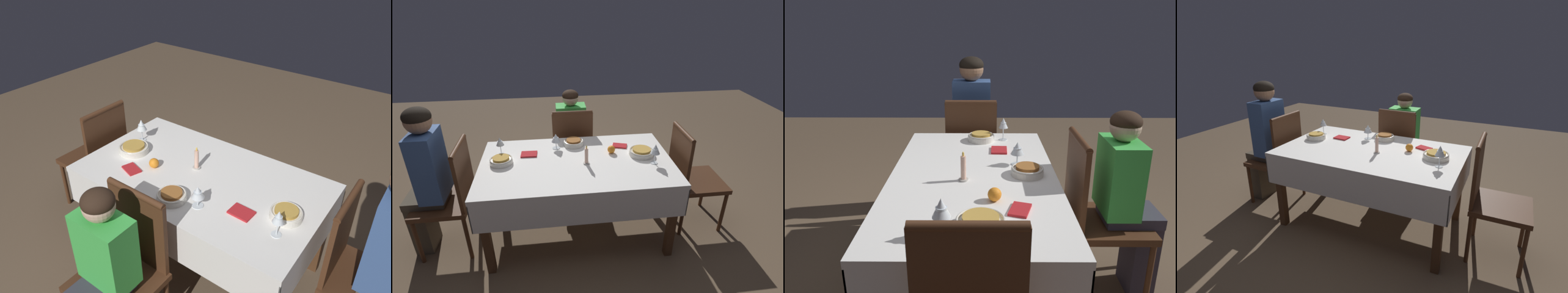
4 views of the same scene
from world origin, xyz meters
The scene contains 16 objects.
ground_plane centered at (0.00, 0.00, 0.00)m, with size 8.00×8.00×0.00m, color brown.
dining_table centered at (0.00, 0.00, 0.64)m, with size 1.56×0.91×0.72m.
chair_west centered at (-1.01, -0.04, 0.52)m, with size 0.43×0.43×0.95m.
chair_north centered at (0.01, 0.68, 0.52)m, with size 0.43×0.43×0.95m.
person_adult_denim centered at (-1.16, -0.04, 0.70)m, with size 0.34×0.30×1.25m.
person_child_green centered at (0.01, 0.85, 0.59)m, with size 0.30×0.33×1.09m.
bowl_west centered at (-0.60, 0.04, 0.75)m, with size 0.18×0.18×0.06m.
wine_glass_west centered at (-0.62, 0.19, 0.84)m, with size 0.06×0.06×0.16m.
bowl_north centered at (0.00, 0.29, 0.75)m, with size 0.18×0.18×0.06m.
wine_glass_north centered at (-0.16, 0.25, 0.82)m, with size 0.08×0.08×0.14m.
bowl_east centered at (0.55, 0.04, 0.75)m, with size 0.21×0.21×0.06m.
wine_glass_east centered at (0.62, -0.11, 0.84)m, with size 0.08×0.08×0.17m.
candle_centerpiece centered at (0.07, -0.05, 0.78)m, with size 0.05×0.05×0.16m.
orange_fruit centered at (0.31, 0.11, 0.76)m, with size 0.07×0.07×0.07m, color orange.
napkin_red_folded centered at (0.41, 0.22, 0.73)m, with size 0.14×0.12×0.01m.
napkin_spare_side centered at (-0.39, 0.16, 0.73)m, with size 0.14×0.11×0.01m.
Camera 3 is at (1.92, 0.05, 1.55)m, focal length 35.00 mm.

